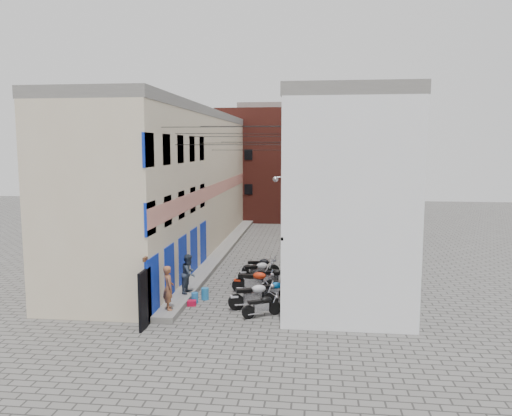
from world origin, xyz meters
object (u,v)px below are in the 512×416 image
at_px(motorcycle_g, 261,266).
at_px(water_jug_near, 195,298).
at_px(motorcycle_b, 253,294).
at_px(red_crate, 192,303).
at_px(motorcycle_f, 258,270).
at_px(person_a, 168,288).
at_px(motorcycle_d, 255,280).
at_px(motorcycle_e, 272,276).
at_px(motorcycle_a, 262,305).
at_px(person_b, 189,273).
at_px(water_jug_far, 205,294).
at_px(motorcycle_c, 272,290).

distance_m(motorcycle_g, water_jug_near, 5.31).
xyz_separation_m(motorcycle_b, red_crate, (-2.65, 0.09, -0.50)).
bearing_deg(motorcycle_f, motorcycle_b, -19.12).
bearing_deg(motorcycle_g, person_a, -35.41).
distance_m(motorcycle_d, motorcycle_e, 1.27).
bearing_deg(motorcycle_d, motorcycle_a, 16.33).
relative_size(person_b, water_jug_far, 3.34).
relative_size(motorcycle_f, red_crate, 5.50).
height_order(motorcycle_a, person_b, person_b).
distance_m(motorcycle_d, motorcycle_f, 1.98).
bearing_deg(motorcycle_g, motorcycle_c, 2.49).
bearing_deg(person_b, motorcycle_b, -101.41).
relative_size(motorcycle_a, red_crate, 4.60).
xyz_separation_m(motorcycle_e, motorcycle_g, (-0.77, 1.98, 0.01)).
bearing_deg(motorcycle_f, motorcycle_e, 17.26).
xyz_separation_m(person_b, red_crate, (0.38, -1.05, -1.00)).
bearing_deg(motorcycle_a, motorcycle_c, 143.16).
relative_size(motorcycle_b, red_crate, 5.78).
bearing_deg(motorcycle_c, motorcycle_e, 165.24).
relative_size(motorcycle_d, person_a, 1.20).
relative_size(person_a, water_jug_far, 3.43).
bearing_deg(water_jug_far, motorcycle_g, 64.20).
bearing_deg(motorcycle_g, motorcycle_a, -3.59).
distance_m(motorcycle_a, red_crate, 3.30).
height_order(person_a, water_jug_far, person_a).
height_order(motorcycle_d, motorcycle_f, motorcycle_d).
distance_m(water_jug_far, red_crate, 1.00).
xyz_separation_m(motorcycle_e, motorcycle_f, (-0.81, 0.95, 0.03)).
relative_size(motorcycle_c, motorcycle_g, 0.91).
relative_size(motorcycle_e, person_b, 1.11).
xyz_separation_m(motorcycle_c, person_b, (-3.70, 0.06, 0.60)).
relative_size(motorcycle_e, water_jug_far, 3.71).
bearing_deg(person_b, motorcycle_e, -50.39).
relative_size(motorcycle_c, motorcycle_e, 0.93).
bearing_deg(water_jug_near, person_b, 121.38).
height_order(motorcycle_a, person_a, person_a).
bearing_deg(motorcycle_a, motorcycle_b, 175.51).
bearing_deg(motorcycle_a, person_a, -116.47).
distance_m(motorcycle_a, motorcycle_d, 3.19).
relative_size(motorcycle_c, person_b, 1.03).
height_order(motorcycle_d, water_jug_near, motorcycle_d).
height_order(motorcycle_c, person_a, person_a).
xyz_separation_m(motorcycle_f, water_jug_far, (-1.99, -3.16, -0.33)).
relative_size(motorcycle_a, motorcycle_b, 0.79).
bearing_deg(person_b, water_jug_near, -139.37).
xyz_separation_m(motorcycle_b, motorcycle_e, (0.52, 3.22, -0.06)).
distance_m(motorcycle_d, person_b, 3.05).
xyz_separation_m(motorcycle_f, motorcycle_g, (0.03, 1.03, -0.02)).
height_order(person_b, water_jug_near, person_b).
xyz_separation_m(motorcycle_a, person_a, (-3.72, -0.27, 0.65)).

